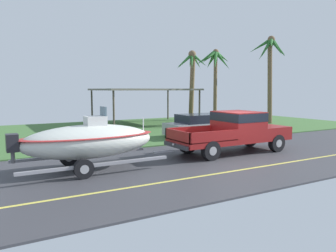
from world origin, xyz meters
name	(u,v)px	position (x,y,z in m)	size (l,w,h in m)	color
ground	(149,134)	(0.00, 8.38, -0.01)	(36.00, 22.00, 0.11)	#38383D
pickup_truck_towing	(237,129)	(0.80, 0.88, 1.03)	(5.95, 2.03, 1.86)	maroon
boat_on_trailer	(89,141)	(-6.07, 0.88, 1.04)	(6.09, 2.32, 2.24)	gray
parked_sedan_near	(202,126)	(2.26, 5.62, 0.67)	(4.66, 1.94, 1.38)	#99999E
carport_awning	(145,90)	(2.39, 13.86, 2.79)	(7.78, 5.62, 2.91)	#4C4238
palm_tree_near_left	(215,65)	(7.17, 10.89, 4.83)	(3.10, 3.19, 6.06)	brown
palm_tree_near_right	(191,71)	(7.57, 14.82, 4.48)	(2.64, 3.31, 6.37)	brown
palm_tree_mid	(271,58)	(11.52, 9.08, 5.40)	(3.44, 2.57, 7.18)	brown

